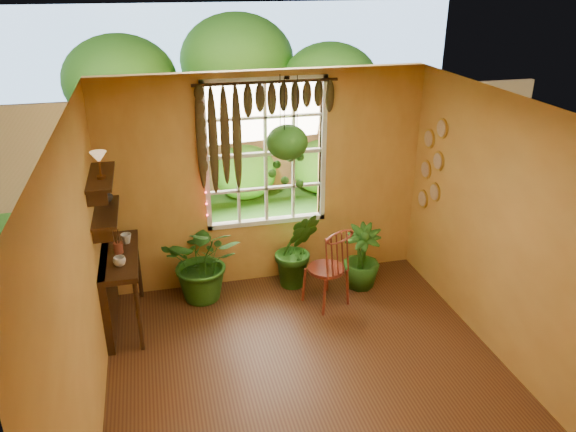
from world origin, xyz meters
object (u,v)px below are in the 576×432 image
at_px(counter_ledge, 113,282).
at_px(hanging_basket, 287,145).
at_px(windsor_chair, 328,279).
at_px(potted_plant_mid, 297,249).
at_px(potted_plant_left, 204,261).

xyz_separation_m(counter_ledge, hanging_basket, (2.08, 0.26, 1.37)).
bearing_deg(windsor_chair, counter_ledge, 152.13).
height_order(counter_ledge, potted_plant_mid, potted_plant_mid).
bearing_deg(potted_plant_left, windsor_chair, -19.29).
xyz_separation_m(counter_ledge, windsor_chair, (2.47, -0.17, -0.21)).
distance_m(potted_plant_left, potted_plant_mid, 1.18).
relative_size(windsor_chair, hanging_basket, 0.93).
relative_size(counter_ledge, windsor_chair, 1.01).
relative_size(windsor_chair, potted_plant_mid, 1.16).
relative_size(potted_plant_left, hanging_basket, 0.81).
bearing_deg(hanging_basket, potted_plant_mid, 32.50).
bearing_deg(potted_plant_left, counter_ledge, -162.50).
relative_size(counter_ledge, potted_plant_mid, 1.17).
xyz_separation_m(windsor_chair, potted_plant_left, (-1.42, 0.50, 0.17)).
height_order(windsor_chair, hanging_basket, hanging_basket).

